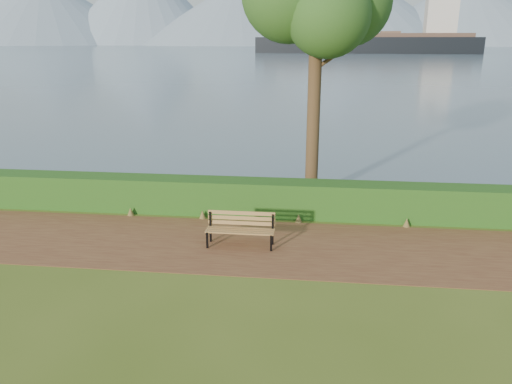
# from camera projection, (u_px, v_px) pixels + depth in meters

# --- Properties ---
(ground) EXTENTS (140.00, 140.00, 0.00)m
(ground) POSITION_uv_depth(u_px,v_px,m) (229.00, 249.00, 11.99)
(ground) COLOR #465C1A
(ground) RESTS_ON ground
(path) EXTENTS (40.00, 3.40, 0.01)m
(path) POSITION_uv_depth(u_px,v_px,m) (231.00, 244.00, 12.27)
(path) COLOR brown
(path) RESTS_ON ground
(hedge) EXTENTS (32.00, 0.85, 1.00)m
(hedge) POSITION_uv_depth(u_px,v_px,m) (244.00, 197.00, 14.31)
(hedge) COLOR #184413
(hedge) RESTS_ON ground
(water) EXTENTS (700.00, 510.00, 0.00)m
(water) POSITION_uv_depth(u_px,v_px,m) (313.00, 48.00, 258.73)
(water) COLOR #475F73
(water) RESTS_ON ground
(mountains) EXTENTS (585.00, 190.00, 70.00)m
(mountains) POSITION_uv_depth(u_px,v_px,m) (304.00, 8.00, 390.20)
(mountains) COLOR gray
(mountains) RESTS_ON ground
(bench) EXTENTS (1.66, 0.49, 0.83)m
(bench) POSITION_uv_depth(u_px,v_px,m) (241.00, 227.00, 12.11)
(bench) COLOR black
(bench) RESTS_ON ground
(cargo_ship) EXTENTS (74.38, 16.63, 22.39)m
(cargo_ship) POSITION_uv_depth(u_px,v_px,m) (373.00, 43.00, 168.31)
(cargo_ship) COLOR black
(cargo_ship) RESTS_ON ground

